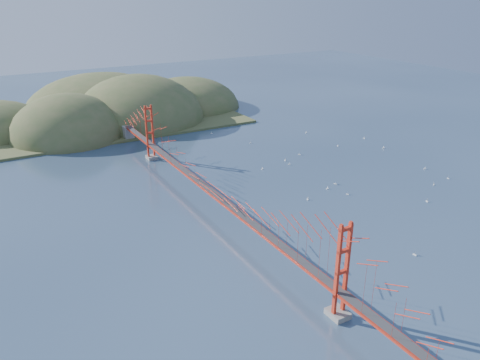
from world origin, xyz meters
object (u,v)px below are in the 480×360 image
bridge (214,172)px  sailboat_0 (348,194)px  sailboat_2 (327,188)px  sailboat_1 (335,184)px

bridge → sailboat_0: (23.68, -5.41, -6.87)m
bridge → sailboat_0: 25.24m
sailboat_2 → sailboat_0: 4.00m
sailboat_0 → sailboat_2: bearing=111.9°
bridge → sailboat_1: bridge is taller
sailboat_2 → sailboat_1: bearing=20.4°
bridge → sailboat_1: 25.81m
bridge → sailboat_0: bearing=-12.9°
sailboat_0 → sailboat_1: size_ratio=0.81×
bridge → sailboat_2: bridge is taller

